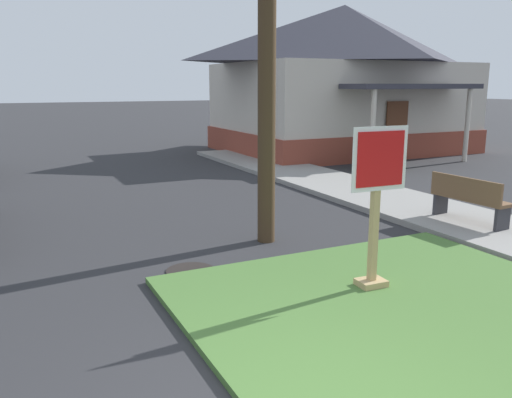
{
  "coord_description": "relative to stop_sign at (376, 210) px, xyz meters",
  "views": [
    {
      "loc": [
        -1.83,
        -2.78,
        2.62
      ],
      "look_at": [
        1.47,
        3.97,
        0.96
      ],
      "focal_mm": 36.6,
      "sensor_mm": 36.0,
      "label": 1
    }
  ],
  "objects": [
    {
      "name": "manhole_cover",
      "position": [
        -1.85,
        1.75,
        -1.08
      ],
      "size": [
        0.7,
        0.7,
        0.02
      ],
      "primitive_type": "cylinder",
      "color": "black",
      "rests_on": "ground"
    },
    {
      "name": "corner_house",
      "position": [
        8.24,
        12.43,
        1.78
      ],
      "size": [
        9.41,
        8.11,
        5.59
      ],
      "color": "brown",
      "rests_on": "ground"
    },
    {
      "name": "sidewalk_strip",
      "position": [
        3.64,
        3.94,
        -1.03
      ],
      "size": [
        2.2,
        19.53,
        0.12
      ],
      "primitive_type": "cube",
      "color": "gray",
      "rests_on": "ground"
    },
    {
      "name": "grass_corner_patch",
      "position": [
        -0.05,
        -0.94,
        -1.05
      ],
      "size": [
        4.99,
        5.05,
        0.08
      ],
      "primitive_type": "cube",
      "color": "#477033",
      "rests_on": "ground"
    },
    {
      "name": "shrub_near_porch",
      "position": [
        6.54,
        7.76,
        -0.6
      ],
      "size": [
        1.26,
        1.26,
        0.98
      ],
      "primitive_type": "ellipsoid",
      "color": "#366629",
      "rests_on": "ground"
    },
    {
      "name": "stop_sign",
      "position": [
        0.0,
        0.0,
        0.0
      ],
      "size": [
        0.79,
        0.3,
        2.05
      ],
      "color": "tan",
      "rests_on": "grass_corner_patch"
    },
    {
      "name": "street_bench",
      "position": [
        3.51,
        1.68,
        -0.51
      ],
      "size": [
        0.49,
        1.54,
        0.85
      ],
      "color": "brown",
      "rests_on": "sidewalk_strip"
    }
  ]
}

